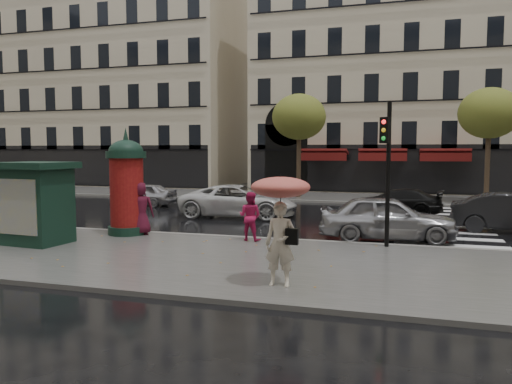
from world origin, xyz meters
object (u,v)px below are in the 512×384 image
(traffic_light, at_px, (387,159))
(man_burgundy, at_px, (141,208))
(car_far_silver, at_px, (143,194))
(newsstand, at_px, (36,202))
(woman_red, at_px, (250,216))
(woman_umbrella, at_px, (281,212))
(car_black, at_px, (396,202))
(morris_column, at_px, (127,183))
(car_silver, at_px, (387,218))
(car_white, at_px, (239,201))

(traffic_light, bearing_deg, man_burgundy, -178.90)
(traffic_light, relative_size, car_far_silver, 1.18)
(newsstand, bearing_deg, traffic_light, 13.64)
(woman_red, xyz_separation_m, newsstand, (-6.37, -2.44, 0.53))
(woman_umbrella, distance_m, woman_red, 5.63)
(woman_umbrella, relative_size, car_black, 0.58)
(morris_column, distance_m, car_silver, 9.18)
(newsstand, bearing_deg, woman_umbrella, -16.94)
(man_burgundy, xyz_separation_m, car_white, (1.55, 6.23, -0.30))
(man_burgundy, relative_size, traffic_light, 0.42)
(car_silver, height_order, car_far_silver, car_silver)
(morris_column, relative_size, car_white, 0.70)
(morris_column, height_order, car_far_silver, morris_column)
(newsstand, bearing_deg, car_silver, 22.54)
(car_white, height_order, car_far_silver, car_white)
(car_far_silver, bearing_deg, woman_umbrella, 38.17)
(woman_red, distance_m, car_black, 10.24)
(man_burgundy, relative_size, newsstand, 0.72)
(morris_column, relative_size, car_far_silver, 1.00)
(woman_red, bearing_deg, man_burgundy, 8.31)
(woman_red, relative_size, car_silver, 0.35)
(car_black, bearing_deg, man_burgundy, -36.42)
(woman_umbrella, bearing_deg, car_black, 81.27)
(car_silver, bearing_deg, traffic_light, 174.44)
(newsstand, xyz_separation_m, car_far_silver, (-2.75, 11.57, -0.81))
(car_white, bearing_deg, man_burgundy, 161.80)
(traffic_light, relative_size, car_silver, 0.97)
(car_silver, bearing_deg, newsstand, 106.29)
(woman_umbrella, relative_size, man_burgundy, 1.33)
(woman_umbrella, distance_m, car_far_silver, 18.25)
(car_white, height_order, car_black, car_white)
(woman_umbrella, xyz_separation_m, traffic_light, (2.05, 5.23, 1.07))
(car_silver, bearing_deg, morris_column, 96.41)
(car_white, xyz_separation_m, car_far_silver, (-6.63, 2.90, -0.11))
(woman_red, bearing_deg, car_white, -59.86)
(woman_umbrella, xyz_separation_m, car_white, (-4.78, 11.30, -1.01))
(woman_red, height_order, traffic_light, traffic_light)
(woman_red, bearing_deg, car_silver, -146.82)
(woman_red, bearing_deg, car_far_silver, -36.71)
(woman_umbrella, height_order, car_black, woman_umbrella)
(woman_umbrella, distance_m, car_silver, 7.42)
(car_silver, distance_m, car_far_silver, 15.21)
(car_far_silver, bearing_deg, newsstand, 12.78)
(newsstand, distance_m, car_black, 15.94)
(woman_red, xyz_separation_m, car_silver, (4.31, 2.00, -0.14))
(woman_red, distance_m, newsstand, 6.84)
(newsstand, distance_m, car_white, 9.52)
(woman_red, relative_size, car_far_silver, 0.43)
(newsstand, relative_size, car_black, 0.60)
(traffic_light, bearing_deg, car_black, 89.07)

